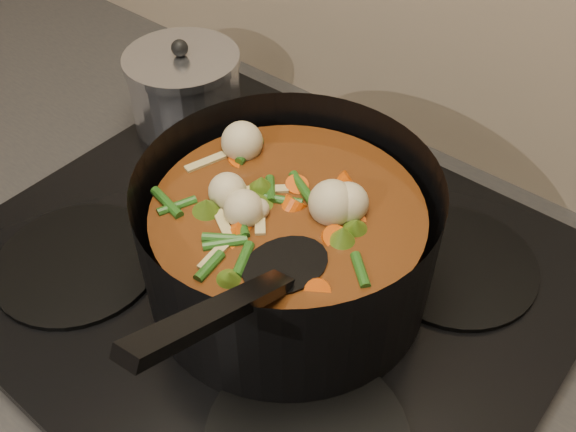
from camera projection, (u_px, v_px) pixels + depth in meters
The scene contains 3 objects.
stovetop at pixel (266, 270), 0.71m from camera, with size 0.62×0.54×0.03m.
stockpot at pixel (288, 240), 0.64m from camera, with size 0.31×0.40×0.21m.
saucepan at pixel (185, 89), 0.86m from camera, with size 0.15×0.15×0.12m.
Camera 1 is at (0.31, 1.59, 1.46)m, focal length 40.00 mm.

